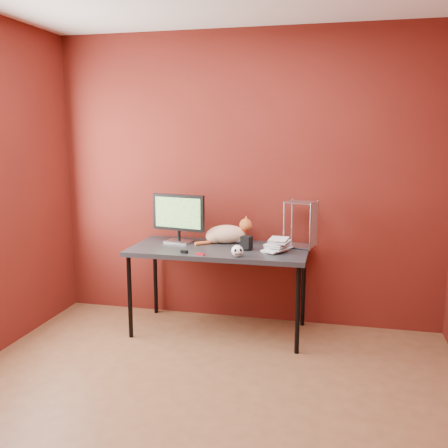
% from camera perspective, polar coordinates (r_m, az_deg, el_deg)
% --- Properties ---
extents(room, '(3.52, 3.52, 2.61)m').
position_cam_1_polar(room, '(2.79, -4.23, 4.86)').
color(room, brown).
rests_on(room, ground).
extents(desk, '(1.50, 0.70, 0.75)m').
position_cam_1_polar(desk, '(4.26, -0.56, -3.36)').
color(desk, black).
rests_on(desk, ground).
extents(monitor, '(0.49, 0.20, 0.43)m').
position_cam_1_polar(monitor, '(4.41, -5.22, 0.93)').
color(monitor, '#A2A3A7').
rests_on(monitor, desk).
extents(cat, '(0.47, 0.31, 0.24)m').
position_cam_1_polar(cat, '(4.40, 0.30, -1.12)').
color(cat, orange).
rests_on(cat, desk).
extents(skull_mug, '(0.10, 0.10, 0.09)m').
position_cam_1_polar(skull_mug, '(3.92, 1.53, -3.08)').
color(skull_mug, white).
rests_on(skull_mug, desk).
extents(speaker, '(0.10, 0.10, 0.11)m').
position_cam_1_polar(speaker, '(4.16, 2.59, -2.24)').
color(speaker, black).
rests_on(speaker, desk).
extents(book_stack, '(0.23, 0.25, 1.20)m').
position_cam_1_polar(book_stack, '(4.08, 5.39, 5.25)').
color(book_stack, beige).
rests_on(book_stack, desk).
extents(wire_rack, '(0.27, 0.24, 0.40)m').
position_cam_1_polar(wire_rack, '(4.28, 8.76, -0.02)').
color(wire_rack, '#A2A3A7').
rests_on(wire_rack, desk).
extents(pocket_knife, '(0.08, 0.05, 0.02)m').
position_cam_1_polar(pocket_knife, '(3.99, -2.75, -3.45)').
color(pocket_knife, maroon).
rests_on(pocket_knife, desk).
extents(black_gadget, '(0.06, 0.04, 0.03)m').
position_cam_1_polar(black_gadget, '(4.06, -4.56, -3.17)').
color(black_gadget, black).
rests_on(black_gadget, desk).
extents(washer, '(0.04, 0.04, 0.00)m').
position_cam_1_polar(washer, '(4.07, 1.12, -3.24)').
color(washer, '#A2A3A7').
rests_on(washer, desk).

